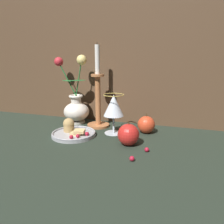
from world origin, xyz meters
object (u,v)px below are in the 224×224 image
Objects in this scene: vase at (76,106)px; apple_beside_vase at (146,125)px; plate_with_pastries at (73,132)px; candlestick at (99,100)px; wine_glass at (114,107)px; apple_near_glass at (128,135)px.

vase reaches higher than apple_beside_vase.
apple_beside_vase is (0.27, 0.12, 0.02)m from plate_with_pastries.
vase is 1.82× the size of plate_with_pastries.
candlestick reaches higher than plate_with_pastries.
apple_beside_vase is at bearing 19.43° from wine_glass.
apple_beside_vase is at bearing 75.05° from apple_near_glass.
vase is at bearing 169.77° from candlestick.
wine_glass is 0.15m from apple_beside_vase.
wine_glass reaches higher than apple_near_glass.
candlestick is (-0.09, 0.07, 0.01)m from wine_glass.
candlestick is (0.12, -0.02, 0.04)m from vase.
apple_near_glass reaches higher than plate_with_pastries.
plate_with_pastries is at bearing -153.27° from wine_glass.
vase is 0.36m from apple_near_glass.
vase is at bearing 147.01° from apple_near_glass.
apple_near_glass is at bearing -7.18° from plate_with_pastries.
plate_with_pastries is at bearing -156.54° from apple_beside_vase.
vase is 0.35m from apple_beside_vase.
plate_with_pastries is 1.07× the size of wine_glass.
wine_glass is 1.81× the size of apple_near_glass.
candlestick is (0.06, 0.14, 0.11)m from plate_with_pastries.
apple_near_glass is (-0.04, -0.15, 0.00)m from apple_beside_vase.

